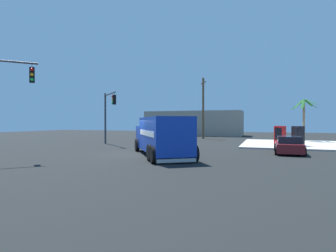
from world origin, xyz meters
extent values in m
plane|color=black|center=(0.00, 0.00, 0.00)|extent=(100.00, 100.00, 0.00)
cube|color=beige|center=(12.83, 12.83, 0.07)|extent=(11.80, 11.80, 0.14)
cube|color=#1438AD|center=(2.79, -0.99, 1.53)|extent=(5.48, 6.48, 2.35)
cube|color=#1438AD|center=(0.42, 2.49, 1.20)|extent=(3.05, 2.92, 1.70)
cube|color=black|center=(-0.06, 3.19, 1.54)|extent=(1.71, 1.20, 0.88)
cube|color=#B2B2B7|center=(4.49, -3.47, 0.19)|extent=(2.02, 1.46, 0.21)
cube|color=white|center=(1.79, -1.67, 1.64)|extent=(2.95, 4.32, 0.36)
cube|color=white|center=(3.79, -0.31, 1.64)|extent=(2.95, 4.32, 0.36)
cylinder|color=black|center=(-0.57, 1.75, 0.50)|extent=(0.79, 0.98, 1.00)
cylinder|color=black|center=(1.47, 3.14, 0.50)|extent=(0.79, 0.98, 1.00)
cylinder|color=black|center=(2.62, -2.93, 0.50)|extent=(0.79, 0.98, 1.00)
cylinder|color=black|center=(4.66, -1.53, 0.50)|extent=(0.79, 0.98, 1.00)
cylinder|color=black|center=(3.21, -3.80, 0.50)|extent=(0.79, 0.98, 1.00)
cylinder|color=black|center=(5.26, -2.40, 0.50)|extent=(0.79, 0.98, 1.00)
cylinder|color=#38383D|center=(-7.41, 7.67, 2.78)|extent=(0.20, 0.20, 5.55)
cylinder|color=#38383D|center=(-5.96, 6.30, 5.30)|extent=(2.98, 2.82, 0.12)
cylinder|color=#38383D|center=(-4.77, 5.18, 5.18)|extent=(0.03, 0.03, 0.25)
cube|color=black|center=(-4.77, 5.18, 4.58)|extent=(0.42, 0.42, 0.95)
sphere|color=red|center=(-4.89, 5.04, 4.89)|extent=(0.20, 0.20, 0.20)
sphere|color=#EFA314|center=(-4.89, 5.04, 4.58)|extent=(0.20, 0.20, 0.20)
sphere|color=#19CC4C|center=(-4.89, 5.04, 4.27)|extent=(0.20, 0.20, 0.20)
cylinder|color=#38383D|center=(-4.47, -5.00, 5.90)|extent=(0.03, 0.03, 0.25)
cube|color=black|center=(-4.47, -5.00, 5.30)|extent=(0.42, 0.42, 0.95)
sphere|color=red|center=(-4.34, -5.13, 5.61)|extent=(0.20, 0.20, 0.20)
sphere|color=#EFA314|center=(-4.34, -5.13, 5.30)|extent=(0.20, 0.20, 0.20)
sphere|color=#19CC4C|center=(-4.34, -5.13, 4.99)|extent=(0.20, 0.20, 0.20)
cube|color=maroon|center=(10.89, 4.32, 0.48)|extent=(1.86, 4.32, 0.65)
cube|color=black|center=(10.88, 4.17, 1.06)|extent=(1.62, 2.43, 0.50)
cylinder|color=black|center=(9.98, 5.75, 0.31)|extent=(0.21, 0.62, 0.62)
cylinder|color=black|center=(11.82, 5.72, 0.31)|extent=(0.21, 0.62, 0.62)
cylinder|color=black|center=(9.95, 2.91, 0.31)|extent=(0.21, 0.62, 0.62)
cylinder|color=black|center=(11.79, 2.89, 0.31)|extent=(0.21, 0.62, 0.62)
cube|color=black|center=(12.13, 10.38, 1.06)|extent=(1.14, 1.17, 1.85)
cube|color=black|center=(11.82, 10.15, 1.21)|extent=(0.42, 0.57, 1.18)
cube|color=red|center=(10.58, 10.97, 1.06)|extent=(1.14, 1.08, 1.85)
cube|color=black|center=(10.40, 10.63, 1.21)|extent=(0.62, 0.33, 1.18)
cylinder|color=#7A6647|center=(13.55, 17.98, 2.60)|extent=(0.26, 0.26, 4.92)
ellipsoid|color=#236628|center=(14.27, 17.85, 4.56)|extent=(1.56, 0.63, 1.26)
ellipsoid|color=#236628|center=(14.11, 18.60, 4.72)|extent=(1.41, 1.52, 0.96)
ellipsoid|color=#236628|center=(13.20, 18.76, 4.75)|extent=(1.03, 1.74, 0.90)
ellipsoid|color=#236628|center=(12.89, 18.25, 4.53)|extent=(1.49, 0.89, 1.33)
ellipsoid|color=#236628|center=(12.93, 17.63, 4.53)|extent=(1.45, 1.03, 1.33)
ellipsoid|color=#236628|center=(13.37, 17.30, 4.52)|extent=(0.71, 1.50, 1.34)
ellipsoid|color=#236628|center=(14.19, 17.40, 4.76)|extent=(1.55, 1.44, 0.87)
cylinder|color=brown|center=(0.80, 20.18, 4.36)|extent=(0.30, 0.30, 8.72)
cube|color=brown|center=(0.80, 20.18, 8.02)|extent=(1.18, 1.98, 0.12)
cube|color=gray|center=(-3.01, 29.58, 2.17)|extent=(17.09, 6.00, 4.35)
camera|label=1|loc=(9.20, -17.88, 2.35)|focal=28.78mm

